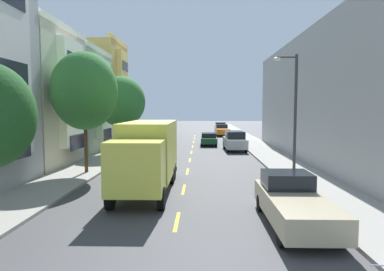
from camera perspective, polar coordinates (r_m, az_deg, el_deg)
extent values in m
plane|color=#424244|center=(35.46, 0.04, -2.21)|extent=(160.00, 160.00, 0.00)
cube|color=#99968E|center=(34.39, -11.97, -2.40)|extent=(3.20, 120.00, 0.14)
cube|color=#99968E|center=(34.03, 12.00, -2.47)|extent=(3.20, 120.00, 0.14)
cube|color=yellow|center=(12.92, -2.57, -14.26)|extent=(0.14, 2.20, 0.01)
cube|color=yellow|center=(17.72, -1.42, -9.05)|extent=(0.14, 2.20, 0.01)
cube|color=yellow|center=(22.61, -0.78, -6.07)|extent=(0.14, 2.20, 0.01)
cube|color=yellow|center=(27.53, -0.37, -4.16)|extent=(0.14, 2.20, 0.01)
cube|color=yellow|center=(32.48, -0.09, -2.82)|extent=(0.14, 2.20, 0.01)
cube|color=yellow|center=(37.44, 0.12, -1.84)|extent=(0.14, 2.20, 0.01)
cube|color=yellow|center=(42.42, 0.27, -1.09)|extent=(0.14, 2.20, 0.01)
cube|color=yellow|center=(47.39, 0.40, -0.50)|extent=(0.14, 2.20, 0.01)
cube|color=yellow|center=(52.38, 0.50, -0.02)|extent=(0.14, 2.20, 0.01)
cube|color=silver|center=(18.83, -28.79, 11.58)|extent=(0.55, 3.57, 9.61)
cube|color=#1E232D|center=(18.62, -27.48, -1.98)|extent=(0.04, 2.72, 1.10)
cube|color=#1E232D|center=(18.60, -27.90, 9.41)|extent=(0.04, 2.72, 1.10)
cube|color=white|center=(26.86, -20.95, 16.63)|extent=(0.60, 7.94, 0.44)
cube|color=white|center=(26.06, -19.58, 6.64)|extent=(0.55, 3.57, 7.57)
cube|color=#1E232D|center=(26.05, -18.77, -1.03)|extent=(0.04, 2.72, 1.10)
cube|color=#1E232D|center=(25.94, -18.93, 5.38)|extent=(0.04, 2.72, 1.10)
cube|color=#1E232D|center=(26.16, -19.10, 11.77)|extent=(0.04, 2.72, 1.10)
cube|color=#99AD8E|center=(36.38, -25.45, 4.99)|extent=(13.66, 7.94, 9.47)
cube|color=beige|center=(34.36, -15.62, 13.62)|extent=(0.60, 7.94, 0.44)
cube|color=beige|center=(33.78, -14.60, 6.00)|extent=(0.55, 3.57, 7.38)
cube|color=#1E232D|center=(33.78, -14.00, 0.22)|extent=(0.04, 2.72, 1.10)
cube|color=#1E232D|center=(33.69, -14.09, 5.04)|extent=(0.04, 2.72, 1.10)
cube|color=#1E232D|center=(33.84, -14.19, 9.86)|extent=(0.04, 2.72, 1.10)
cube|color=tan|center=(43.54, -19.71, 6.57)|extent=(12.11, 7.94, 11.82)
cube|color=#F9D572|center=(42.51, -12.36, 15.11)|extent=(0.60, 7.94, 0.44)
cube|color=#F9D572|center=(41.71, -11.52, 7.49)|extent=(0.55, 3.57, 9.22)
cube|color=#1E232D|center=(41.64, -11.03, 1.65)|extent=(0.04, 2.72, 1.10)
cube|color=#1E232D|center=(41.62, -11.11, 6.53)|extent=(0.04, 2.72, 1.10)
cube|color=#1E232D|center=(41.89, -11.18, 11.38)|extent=(0.04, 2.72, 1.10)
cube|color=#A8A8AD|center=(28.29, 28.58, 5.72)|extent=(10.00, 36.00, 10.04)
cylinder|color=#47331E|center=(22.47, -17.44, -1.73)|extent=(0.21, 0.21, 3.31)
ellipsoid|color=#2D6B2D|center=(22.37, -17.66, 7.19)|extent=(4.12, 4.12, 4.88)
cylinder|color=#47331E|center=(31.80, -11.77, -0.17)|extent=(0.29, 0.29, 2.94)
ellipsoid|color=#2D6B2D|center=(31.70, -11.86, 5.62)|extent=(4.40, 4.40, 4.62)
cylinder|color=#38383D|center=(19.53, 17.01, 2.77)|extent=(0.16, 0.16, 6.98)
cylinder|color=#38383D|center=(19.58, 15.65, 12.61)|extent=(1.10, 0.10, 0.10)
ellipsoid|color=silver|center=(19.46, 14.18, 12.40)|extent=(0.44, 0.28, 0.20)
cube|color=#D8D84C|center=(18.14, -7.03, -2.13)|extent=(2.41, 6.05, 2.82)
cube|color=#D8D84C|center=(14.11, -9.50, -5.34)|extent=(2.31, 1.90, 2.20)
cube|color=black|center=(13.17, -10.26, -3.93)|extent=(2.02, 0.08, 0.97)
cube|color=black|center=(21.26, -5.83, -5.60)|extent=(2.40, 0.16, 0.24)
cylinder|color=black|center=(14.57, -13.63, -10.25)|extent=(0.28, 0.96, 0.96)
cylinder|color=black|center=(14.18, -5.19, -10.55)|extent=(0.28, 0.96, 0.96)
cylinder|color=black|center=(20.33, -9.21, -5.97)|extent=(0.28, 0.96, 0.96)
cylinder|color=black|center=(20.05, -3.21, -6.06)|extent=(0.28, 0.96, 0.96)
cylinder|color=black|center=(19.27, -9.81, -6.56)|extent=(0.28, 0.96, 0.96)
cylinder|color=black|center=(18.98, -3.47, -6.67)|extent=(0.28, 0.96, 0.96)
cube|color=#B2B5BA|center=(34.03, 7.21, -1.21)|extent=(2.09, 4.85, 0.90)
cube|color=black|center=(33.96, 7.22, 0.13)|extent=(1.80, 2.83, 0.70)
cylinder|color=black|center=(35.80, 8.24, -1.66)|extent=(0.24, 0.67, 0.66)
cylinder|color=black|center=(35.59, 5.48, -1.67)|extent=(0.24, 0.67, 0.66)
cylinder|color=black|center=(32.60, 9.08, -2.28)|extent=(0.24, 0.67, 0.66)
cylinder|color=black|center=(32.36, 6.06, -2.29)|extent=(0.24, 0.67, 0.66)
cube|color=#195B60|center=(28.82, -9.27, -2.55)|extent=(1.92, 4.74, 0.62)
cube|color=black|center=(29.12, -9.16, -1.32)|extent=(1.66, 2.85, 0.55)
cylinder|color=black|center=(27.45, -11.46, -3.59)|extent=(0.23, 0.66, 0.66)
cylinder|color=black|center=(27.17, -8.15, -3.62)|extent=(0.23, 0.66, 0.66)
cylinder|color=black|center=(30.56, -10.25, -2.75)|extent=(0.23, 0.66, 0.66)
cylinder|color=black|center=(30.31, -7.27, -2.77)|extent=(0.23, 0.66, 0.66)
cube|color=#333338|center=(49.07, -4.55, 0.40)|extent=(1.90, 4.73, 0.62)
cube|color=black|center=(49.40, -4.52, 1.11)|extent=(1.65, 2.85, 0.55)
cylinder|color=black|center=(47.58, -5.68, -0.11)|extent=(0.23, 0.66, 0.66)
cylinder|color=black|center=(47.44, -3.76, -0.11)|extent=(0.23, 0.66, 0.66)
cylinder|color=black|center=(50.75, -5.29, 0.19)|extent=(0.23, 0.66, 0.66)
cylinder|color=black|center=(50.62, -3.49, 0.18)|extent=(0.23, 0.66, 0.66)
cube|color=black|center=(54.78, -4.05, 0.93)|extent=(2.12, 5.34, 0.80)
cube|color=black|center=(53.58, -4.15, 1.60)|extent=(1.80, 1.63, 0.60)
cylinder|color=black|center=(53.09, -5.15, 0.38)|extent=(0.23, 0.66, 0.66)
cylinder|color=black|center=(52.95, -3.23, 0.38)|extent=(0.23, 0.66, 0.66)
cylinder|color=black|center=(56.67, -4.81, 0.64)|extent=(0.23, 0.66, 0.66)
cylinder|color=black|center=(56.54, -3.02, 0.64)|extent=(0.23, 0.66, 0.66)
cube|color=tan|center=(12.72, 16.98, -11.34)|extent=(2.02, 5.31, 0.80)
cube|color=black|center=(13.65, 15.71, -7.20)|extent=(1.77, 1.60, 0.60)
cylinder|color=black|center=(14.74, 18.40, -10.79)|extent=(0.22, 0.66, 0.66)
cylinder|color=black|center=(14.32, 11.45, -11.10)|extent=(0.22, 0.66, 0.66)
cylinder|color=black|center=(11.50, 23.89, -15.34)|extent=(0.22, 0.66, 0.66)
cylinder|color=black|center=(10.97, 14.93, -16.10)|extent=(0.22, 0.66, 0.66)
cube|color=maroon|center=(39.98, -6.21, -0.42)|extent=(2.14, 5.35, 0.80)
cube|color=black|center=(38.78, -6.49, 0.46)|extent=(1.80, 1.64, 0.60)
cylinder|color=black|center=(38.41, -7.95, -1.24)|extent=(0.24, 0.67, 0.66)
cylinder|color=black|center=(38.11, -5.32, -1.26)|extent=(0.24, 0.67, 0.66)
cylinder|color=black|center=(41.93, -7.02, -0.74)|extent=(0.24, 0.67, 0.66)
cylinder|color=black|center=(41.66, -4.60, -0.76)|extent=(0.24, 0.67, 0.66)
cube|color=orange|center=(52.33, 5.12, 0.76)|extent=(2.15, 5.36, 0.80)
cube|color=black|center=(53.45, 5.01, 1.59)|extent=(1.80, 1.64, 0.60)
cylinder|color=black|center=(54.23, 5.88, 0.46)|extent=(0.24, 0.67, 0.66)
cylinder|color=black|center=(54.07, 4.00, 0.46)|extent=(0.24, 0.67, 0.66)
cylinder|color=black|center=(50.66, 6.31, 0.17)|extent=(0.24, 0.67, 0.66)
cylinder|color=black|center=(50.49, 4.30, 0.17)|extent=(0.24, 0.67, 0.66)
cube|color=navy|center=(59.19, 4.87, 1.20)|extent=(2.06, 5.32, 0.80)
cube|color=black|center=(60.31, 4.82, 1.92)|extent=(1.78, 1.61, 0.60)
cylinder|color=black|center=(61.06, 5.62, 0.92)|extent=(0.23, 0.66, 0.66)
cylinder|color=black|center=(60.97, 3.95, 0.92)|extent=(0.23, 0.66, 0.66)
cylinder|color=black|center=(57.47, 5.83, 0.69)|extent=(0.23, 0.66, 0.66)
cylinder|color=black|center=(57.38, 4.06, 0.70)|extent=(0.23, 0.66, 0.66)
cube|color=#194C28|center=(38.65, 2.83, -0.72)|extent=(1.80, 4.50, 0.60)
cube|color=black|center=(38.38, 2.84, 0.07)|extent=(1.58, 2.16, 0.50)
cylinder|color=black|center=(40.23, 3.90, -0.94)|extent=(0.22, 0.66, 0.66)
cylinder|color=black|center=(40.19, 1.65, -0.94)|extent=(0.22, 0.66, 0.66)
cylinder|color=black|center=(37.19, 4.10, -1.39)|extent=(0.22, 0.66, 0.66)
cylinder|color=black|center=(37.15, 1.66, -1.39)|extent=(0.22, 0.66, 0.66)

